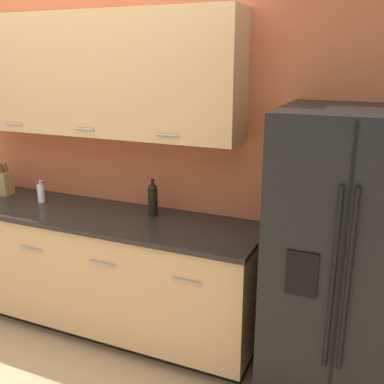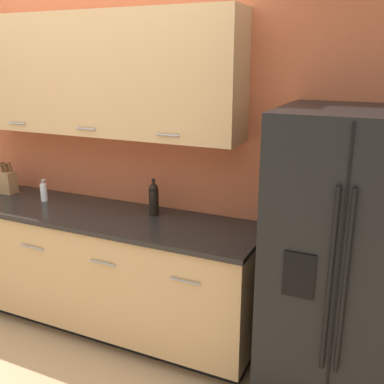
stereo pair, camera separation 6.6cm
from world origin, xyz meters
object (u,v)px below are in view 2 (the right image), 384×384
object	(u,v)px
wine_bottle	(154,198)
soap_dispenser	(44,192)
knife_block	(8,182)
refrigerator	(345,267)

from	to	relation	value
wine_bottle	soap_dispenser	xyz separation A→B (m)	(-0.95, -0.07, -0.05)
knife_block	refrigerator	bearing A→B (deg)	-3.56
refrigerator	knife_block	world-z (taller)	refrigerator
wine_bottle	knife_block	bearing A→B (deg)	-178.59
knife_block	wine_bottle	xyz separation A→B (m)	(1.37, 0.03, 0.02)
refrigerator	wine_bottle	distance (m)	1.37
knife_block	wine_bottle	world-z (taller)	knife_block
wine_bottle	soap_dispenser	world-z (taller)	wine_bottle
wine_bottle	soap_dispenser	size ratio (longest dim) A/B	1.49
knife_block	soap_dispenser	xyz separation A→B (m)	(0.42, -0.04, -0.03)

